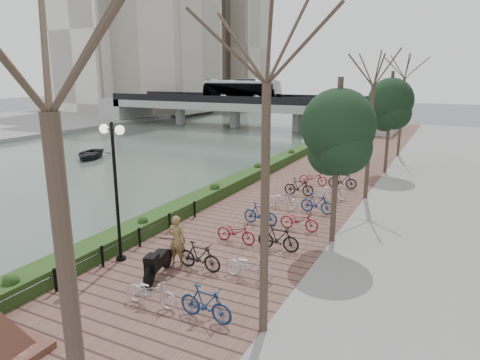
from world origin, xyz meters
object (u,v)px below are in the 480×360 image
Objects in this scene: motorcycle at (158,261)px; boat at (90,154)px; lamppost at (114,163)px; pedestrian at (177,240)px.

boat is (-19.49, 16.09, -0.63)m from motorcycle.
lamppost is 1.27× the size of boat.
pedestrian is at bearing 76.00° from motorcycle.
motorcycle is 0.45× the size of boat.
lamppost is 2.75× the size of pedestrian.
lamppost reaches higher than boat.
motorcycle is 25.28m from boat.
motorcycle is at bearing 81.18° from pedestrian.
lamppost is at bearing 153.86° from motorcycle.
boat is (-19.50, 15.01, -0.98)m from pedestrian.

